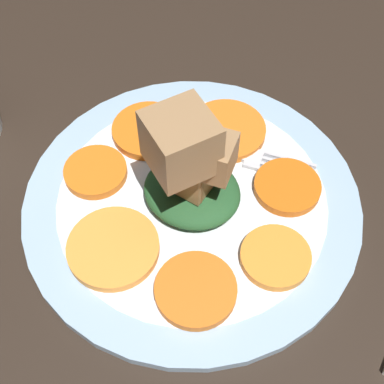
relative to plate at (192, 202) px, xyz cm
name	(u,v)px	position (x,y,z in cm)	size (l,w,h in cm)	color
table_slab	(192,211)	(0.00, 0.00, -1.52)	(120.00, 120.00, 2.00)	black
plate	(192,202)	(0.00, 0.00, 0.00)	(30.57, 30.57, 1.05)	#99B7D1
carrot_slice_0	(96,172)	(9.13, 2.00, 1.00)	(5.86, 5.86, 0.84)	orange
carrot_slice_1	(113,248)	(3.19, 7.88, 1.00)	(7.82, 7.82, 0.84)	orange
carrot_slice_2	(196,290)	(-4.72, 7.84, 1.00)	(6.66, 6.66, 0.84)	orange
carrot_slice_3	(275,257)	(-9.08, 2.02, 1.00)	(5.92, 5.92, 0.84)	orange
carrot_slice_4	(287,187)	(-7.07, -5.09, 1.00)	(6.09, 6.09, 0.84)	#D56013
carrot_slice_5	(226,130)	(0.87, -8.47, 1.00)	(7.73, 7.73, 0.84)	orange
carrot_slice_6	(148,130)	(7.57, -4.72, 1.00)	(7.09, 7.09, 0.84)	orange
center_pile	(191,172)	(-0.17, 0.49, 5.26)	(8.78, 8.96, 11.91)	#235128
fork	(220,150)	(0.36, -6.07, 0.78)	(19.44, 5.16, 0.40)	silver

